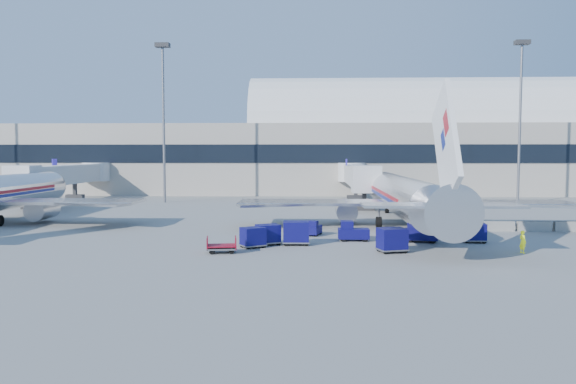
{
  "coord_description": "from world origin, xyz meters",
  "views": [
    {
      "loc": [
        0.89,
        -49.55,
        7.13
      ],
      "look_at": [
        -1.31,
        6.0,
        3.24
      ],
      "focal_mm": 35.0,
      "sensor_mm": 36.0,
      "label": 1
    }
  ],
  "objects_px": {
    "barrier_near": "(497,226)",
    "airliner_main": "(405,197)",
    "jetbridge_near": "(357,175)",
    "mast_west": "(163,99)",
    "jetbridge_mid": "(68,175)",
    "tug_left": "(313,229)",
    "cart_train_a": "(296,232)",
    "tug_lead": "(352,232)",
    "tug_right": "(420,232)",
    "cart_solo_far": "(475,232)",
    "cart_open_red": "(222,247)",
    "cart_train_c": "(253,237)",
    "cart_train_b": "(268,234)",
    "ramp_worker": "(523,242)",
    "barrier_mid": "(534,226)",
    "cart_solo_near": "(392,239)",
    "mast_east": "(521,97)",
    "barrier_far": "(571,226)"
  },
  "relations": [
    {
      "from": "tug_right",
      "to": "cart_solo_far",
      "type": "bearing_deg",
      "value": 10.08
    },
    {
      "from": "tug_left",
      "to": "cart_train_c",
      "type": "xyz_separation_m",
      "value": [
        -4.59,
        -6.5,
        0.22
      ]
    },
    {
      "from": "barrier_near",
      "to": "airliner_main",
      "type": "bearing_deg",
      "value": 162.61
    },
    {
      "from": "jetbridge_near",
      "to": "mast_east",
      "type": "distance_m",
      "value": 24.91
    },
    {
      "from": "tug_lead",
      "to": "jetbridge_near",
      "type": "bearing_deg",
      "value": 84.39
    },
    {
      "from": "mast_east",
      "to": "barrier_near",
      "type": "distance_m",
      "value": 33.67
    },
    {
      "from": "tug_lead",
      "to": "tug_right",
      "type": "distance_m",
      "value": 5.36
    },
    {
      "from": "jetbridge_near",
      "to": "barrier_far",
      "type": "xyz_separation_m",
      "value": [
        17.0,
        -28.81,
        -3.48
      ]
    },
    {
      "from": "cart_train_a",
      "to": "jetbridge_mid",
      "type": "bearing_deg",
      "value": 130.88
    },
    {
      "from": "airliner_main",
      "to": "tug_left",
      "type": "distance_m",
      "value": 10.85
    },
    {
      "from": "jetbridge_mid",
      "to": "barrier_near",
      "type": "relative_size",
      "value": 9.17
    },
    {
      "from": "mast_east",
      "to": "cart_solo_far",
      "type": "distance_m",
      "value": 40.71
    },
    {
      "from": "mast_east",
      "to": "tug_right",
      "type": "relative_size",
      "value": 8.07
    },
    {
      "from": "jetbridge_near",
      "to": "mast_west",
      "type": "distance_m",
      "value": 29.67
    },
    {
      "from": "tug_lead",
      "to": "cart_train_c",
      "type": "relative_size",
      "value": 1.14
    },
    {
      "from": "barrier_mid",
      "to": "cart_solo_near",
      "type": "distance_m",
      "value": 18.53
    },
    {
      "from": "cart_open_red",
      "to": "ramp_worker",
      "type": "height_order",
      "value": "ramp_worker"
    },
    {
      "from": "jetbridge_near",
      "to": "mast_east",
      "type": "relative_size",
      "value": 1.22
    },
    {
      "from": "tug_right",
      "to": "cart_solo_far",
      "type": "relative_size",
      "value": 1.54
    },
    {
      "from": "mast_west",
      "to": "cart_solo_near",
      "type": "distance_m",
      "value": 49.67
    },
    {
      "from": "tug_left",
      "to": "cart_train_a",
      "type": "distance_m",
      "value": 5.25
    },
    {
      "from": "tug_right",
      "to": "mast_west",
      "type": "bearing_deg",
      "value": 141.91
    },
    {
      "from": "jetbridge_mid",
      "to": "cart_open_red",
      "type": "height_order",
      "value": "jetbridge_mid"
    },
    {
      "from": "cart_solo_far",
      "to": "cart_open_red",
      "type": "height_order",
      "value": "cart_solo_far"
    },
    {
      "from": "tug_lead",
      "to": "tug_right",
      "type": "relative_size",
      "value": 0.89
    },
    {
      "from": "jetbridge_mid",
      "to": "cart_train_b",
      "type": "bearing_deg",
      "value": -49.35
    },
    {
      "from": "jetbridge_near",
      "to": "tug_right",
      "type": "height_order",
      "value": "jetbridge_near"
    },
    {
      "from": "jetbridge_mid",
      "to": "tug_lead",
      "type": "bearing_deg",
      "value": -42.16
    },
    {
      "from": "airliner_main",
      "to": "jetbridge_mid",
      "type": "distance_m",
      "value": 51.62
    },
    {
      "from": "cart_solo_near",
      "to": "tug_lead",
      "type": "bearing_deg",
      "value": 98.25
    },
    {
      "from": "tug_lead",
      "to": "cart_solo_near",
      "type": "relative_size",
      "value": 1.07
    },
    {
      "from": "barrier_near",
      "to": "tug_left",
      "type": "relative_size",
      "value": 1.36
    },
    {
      "from": "jetbridge_near",
      "to": "jetbridge_mid",
      "type": "distance_m",
      "value": 42.0
    },
    {
      "from": "cart_train_c",
      "to": "cart_solo_far",
      "type": "xyz_separation_m",
      "value": [
        17.39,
        3.15,
        0.0
      ]
    },
    {
      "from": "barrier_near",
      "to": "cart_solo_far",
      "type": "bearing_deg",
      "value": -120.85
    },
    {
      "from": "barrier_near",
      "to": "barrier_mid",
      "type": "distance_m",
      "value": 3.3
    },
    {
      "from": "jetbridge_near",
      "to": "barrier_near",
      "type": "height_order",
      "value": "jetbridge_near"
    },
    {
      "from": "jetbridge_mid",
      "to": "cart_train_a",
      "type": "height_order",
      "value": "jetbridge_mid"
    },
    {
      "from": "jetbridge_mid",
      "to": "cart_train_a",
      "type": "xyz_separation_m",
      "value": [
        34.21,
        -37.23,
        -2.95
      ]
    },
    {
      "from": "barrier_near",
      "to": "jetbridge_near",
      "type": "bearing_deg",
      "value": 109.85
    },
    {
      "from": "mast_east",
      "to": "cart_solo_near",
      "type": "relative_size",
      "value": 9.66
    },
    {
      "from": "tug_right",
      "to": "tug_left",
      "type": "xyz_separation_m",
      "value": [
        -8.48,
        3.25,
        -0.18
      ]
    },
    {
      "from": "barrier_near",
      "to": "cart_train_b",
      "type": "height_order",
      "value": "cart_train_b"
    },
    {
      "from": "tug_right",
      "to": "cart_open_red",
      "type": "height_order",
      "value": "tug_right"
    },
    {
      "from": "jetbridge_mid",
      "to": "ramp_worker",
      "type": "height_order",
      "value": "jetbridge_mid"
    },
    {
      "from": "jetbridge_mid",
      "to": "tug_left",
      "type": "relative_size",
      "value": 12.48
    },
    {
      "from": "cart_solo_near",
      "to": "jetbridge_near",
      "type": "bearing_deg",
      "value": 71.99
    },
    {
      "from": "cart_train_b",
      "to": "ramp_worker",
      "type": "relative_size",
      "value": 1.36
    },
    {
      "from": "barrier_near",
      "to": "tug_left",
      "type": "xyz_separation_m",
      "value": [
        -16.81,
        -3.38,
        0.15
      ]
    },
    {
      "from": "airliner_main",
      "to": "cart_open_red",
      "type": "relative_size",
      "value": 16.12
    }
  ]
}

